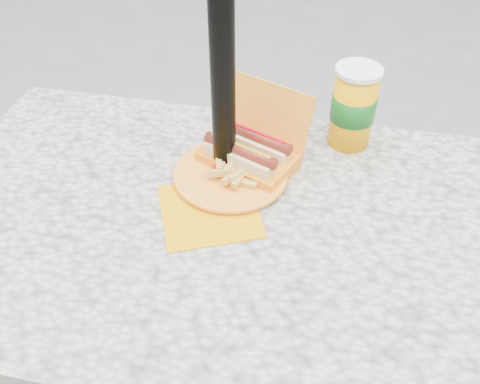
% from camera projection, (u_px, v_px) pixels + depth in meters
% --- Properties ---
extents(picnic_table, '(1.20, 0.80, 0.75)m').
position_uv_depth(picnic_table, '(209.00, 254.00, 1.15)').
color(picnic_table, beige).
rests_on(picnic_table, ground).
extents(umbrella_pole, '(0.05, 0.05, 2.20)m').
position_uv_depth(umbrella_pole, '(221.00, 19.00, 0.97)').
color(umbrella_pole, black).
rests_on(umbrella_pole, ground).
extents(hotdog_box, '(0.25, 0.24, 0.16)m').
position_uv_depth(hotdog_box, '(250.00, 152.00, 1.18)').
color(hotdog_box, orange).
rests_on(hotdog_box, picnic_table).
extents(fries_plate, '(0.27, 0.37, 0.05)m').
position_uv_depth(fries_plate, '(229.00, 176.00, 1.16)').
color(fries_plate, '#E39A00').
rests_on(fries_plate, picnic_table).
extents(soda_cup, '(0.10, 0.10, 0.19)m').
position_uv_depth(soda_cup, '(353.00, 107.00, 1.21)').
color(soda_cup, '#FFA600').
rests_on(soda_cup, picnic_table).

